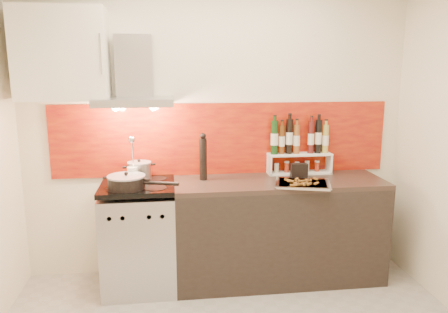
{
  "coord_description": "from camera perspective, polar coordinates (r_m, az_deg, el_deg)",
  "views": [
    {
      "loc": [
        -0.44,
        -2.43,
        1.86
      ],
      "look_at": [
        0.0,
        0.95,
        1.15
      ],
      "focal_mm": 35.0,
      "sensor_mm": 36.0,
      "label": 1
    }
  ],
  "objects": [
    {
      "name": "baking_tray",
      "position": [
        3.63,
        10.23,
        -3.49
      ],
      "size": [
        0.52,
        0.45,
        0.03
      ],
      "color": "silver",
      "rests_on": "counter"
    },
    {
      "name": "stock_pot",
      "position": [
        3.78,
        -11.0,
        -1.82
      ],
      "size": [
        0.2,
        0.2,
        0.18
      ],
      "color": "#B7B7BA",
      "rests_on": "range_stove"
    },
    {
      "name": "utensil_jar",
      "position": [
        3.66,
        -11.87,
        -1.71
      ],
      "size": [
        0.09,
        0.13,
        0.41
      ],
      "color": "silver",
      "rests_on": "range_stove"
    },
    {
      "name": "upper_cabinet",
      "position": [
        3.75,
        -20.39,
        12.43
      ],
      "size": [
        0.7,
        0.35,
        0.72
      ],
      "primitive_type": "cube",
      "color": "white",
      "rests_on": "back_wall"
    },
    {
      "name": "range_stove",
      "position": [
        3.81,
        -10.97,
        -10.33
      ],
      "size": [
        0.6,
        0.6,
        0.91
      ],
      "color": "#B7B7BA",
      "rests_on": "ground"
    },
    {
      "name": "range_hood",
      "position": [
        3.68,
        -11.63,
        9.7
      ],
      "size": [
        0.62,
        0.5,
        0.61
      ],
      "color": "#B7B7BA",
      "rests_on": "back_wall"
    },
    {
      "name": "caddy_box",
      "position": [
        3.88,
        9.78,
        -1.83
      ],
      "size": [
        0.15,
        0.07,
        0.12
      ],
      "primitive_type": "cube",
      "rotation": [
        0.0,
        0.0,
        -0.05
      ],
      "color": "black",
      "rests_on": "counter"
    },
    {
      "name": "backsplash",
      "position": [
        3.9,
        -0.1,
        2.32
      ],
      "size": [
        3.0,
        0.02,
        0.64
      ],
      "primitive_type": "cube",
      "color": "maroon",
      "rests_on": "back_wall"
    },
    {
      "name": "back_wall",
      "position": [
        3.9,
        -0.85,
        3.5
      ],
      "size": [
        3.4,
        0.02,
        2.6
      ],
      "primitive_type": "cube",
      "color": "silver",
      "rests_on": "ground"
    },
    {
      "name": "pepper_mill",
      "position": [
        3.72,
        -2.74,
        -0.11
      ],
      "size": [
        0.06,
        0.06,
        0.41
      ],
      "color": "black",
      "rests_on": "counter"
    },
    {
      "name": "step_shelf",
      "position": [
        3.98,
        9.74,
        1.14
      ],
      "size": [
        0.58,
        0.16,
        0.5
      ],
      "color": "white",
      "rests_on": "counter"
    },
    {
      "name": "saute_pan",
      "position": [
        3.53,
        -12.52,
        -3.26
      ],
      "size": [
        0.56,
        0.3,
        0.14
      ],
      "color": "black",
      "rests_on": "range_stove"
    },
    {
      "name": "counter",
      "position": [
        3.91,
        7.09,
        -9.44
      ],
      "size": [
        1.8,
        0.6,
        0.9
      ],
      "color": "black",
      "rests_on": "ground"
    }
  ]
}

